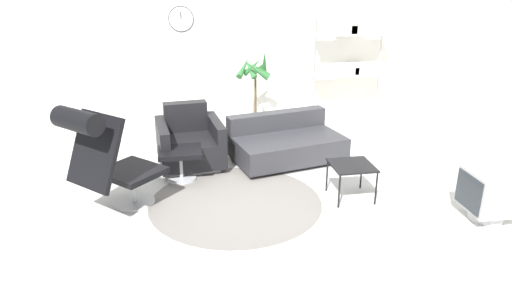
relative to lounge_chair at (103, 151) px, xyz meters
The scene contains 12 objects.
ground_plane 1.48m from the lounge_chair, 16.24° to the left, with size 12.00×12.00×0.00m, color silver.
wall_back 3.40m from the lounge_chair, 68.06° to the left, with size 12.00×0.09×2.80m.
wall_right 4.64m from the lounge_chair, ahead, with size 0.06×12.00×2.80m.
round_rug 1.51m from the lounge_chair, ahead, with size 1.91×1.91×0.01m.
lounge_chair is the anchor object (origin of this frame).
ottoman 1.16m from the lounge_chair, 45.94° to the left, with size 0.52×0.44×0.39m.
armchair_red 1.58m from the lounge_chair, 54.68° to the left, with size 0.90×0.93×0.78m.
couch_low 2.52m from the lounge_chair, 28.84° to the left, with size 1.59×1.17×0.59m.
side_table 2.65m from the lounge_chair, ahead, with size 0.46×0.46×0.40m.
crt_television 3.92m from the lounge_chair, 11.01° to the right, with size 0.48×0.48×0.53m.
potted_plant 3.14m from the lounge_chair, 51.28° to the left, with size 0.57×0.58×1.33m.
shelf_unit 4.64m from the lounge_chair, 37.60° to the left, with size 1.25×0.28×1.87m.
Camera 1 is at (-0.46, -4.81, 2.37)m, focal length 32.00 mm.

